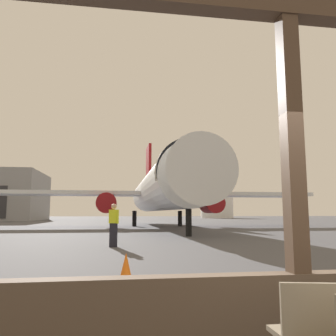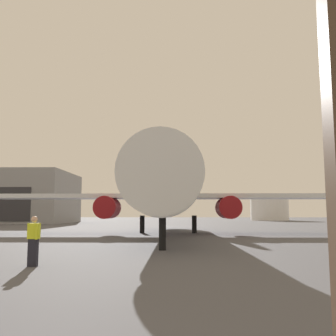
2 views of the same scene
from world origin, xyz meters
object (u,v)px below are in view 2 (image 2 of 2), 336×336
at_px(distant_hangar, 2,198).
at_px(ground_crew_worker, 34,240).
at_px(fuel_storage_tank, 269,208).
at_px(airplane, 167,192).

bearing_deg(distant_hangar, ground_crew_worker, -63.95).
distance_m(distant_hangar, fuel_storage_tank, 59.84).
height_order(airplane, ground_crew_worker, airplane).
distance_m(airplane, ground_crew_worker, 18.90).
bearing_deg(distant_hangar, airplane, -49.89).
relative_size(ground_crew_worker, distant_hangar, 0.07).
distance_m(airplane, fuel_storage_tank, 65.08).
bearing_deg(ground_crew_worker, distant_hangar, 116.05).
distance_m(ground_crew_worker, distant_hangar, 61.99).
xyz_separation_m(ground_crew_worker, fuel_storage_tank, (27.95, 78.84, 2.20)).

